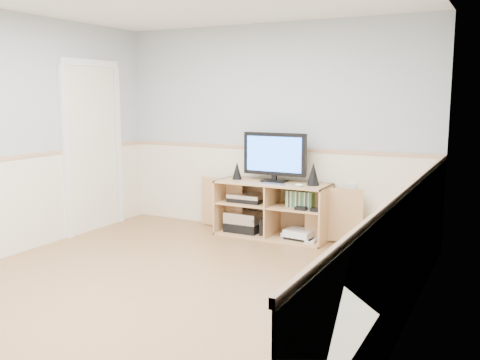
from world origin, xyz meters
name	(u,v)px	position (x,y,z in m)	size (l,w,h in m)	color
room	(166,147)	(-0.06, 0.12, 1.22)	(4.04, 4.54, 2.54)	tan
media_cabinet	(274,208)	(0.14, 2.03, 0.33)	(2.09, 0.50, 0.65)	tan
monitor	(275,155)	(0.14, 2.02, 0.96)	(0.78, 0.18, 0.58)	black
speaker_left	(237,171)	(-0.34, 1.99, 0.76)	(0.12, 0.12, 0.21)	black
speaker_right	(313,174)	(0.63, 1.99, 0.78)	(0.14, 0.14, 0.26)	black
keyboard	(273,184)	(0.20, 1.83, 0.66)	(0.27, 0.11, 0.01)	silver
mouse	(299,185)	(0.52, 1.83, 0.67)	(0.10, 0.06, 0.04)	white
av_components	(245,215)	(-0.22, 1.97, 0.22)	(0.51, 0.31, 0.47)	black
game_consoles	(299,234)	(0.48, 1.96, 0.07)	(0.46, 0.30, 0.11)	white
game_cases	(300,199)	(0.49, 1.95, 0.48)	(0.32, 0.14, 0.19)	#3F8C3F
wall_outlet	(351,189)	(1.00, 2.23, 0.60)	(0.12, 0.03, 0.12)	white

